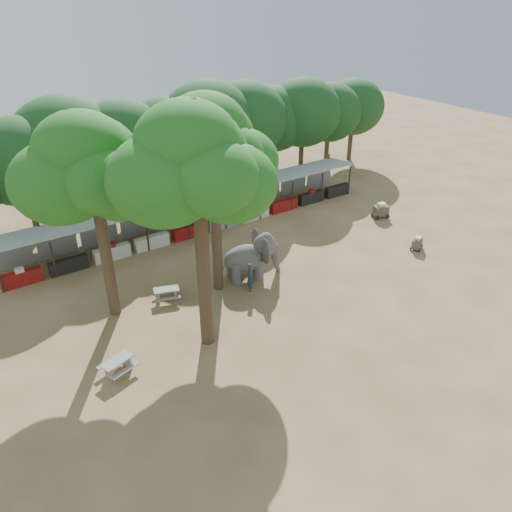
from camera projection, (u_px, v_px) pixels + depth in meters
ground at (323, 321)px, 26.83m from camera, size 100.00×100.00×0.00m
vendor_stalls at (199, 213)px, 36.28m from camera, size 28.00×2.99×2.80m
yard_tree_left at (88, 170)px, 23.58m from camera, size 7.10×6.90×11.02m
yard_tree_center at (192, 166)px, 20.94m from camera, size 7.10×6.90×12.04m
yard_tree_back at (209, 147)px, 25.62m from camera, size 7.10×6.90×11.36m
backdrop_trees at (164, 138)px, 37.90m from camera, size 46.46×5.95×8.33m
elephant at (252, 256)px, 30.13m from camera, size 3.82×2.82×2.84m
handler at (251, 277)px, 29.08m from camera, size 0.74×0.76×1.77m
picnic_table_near at (118, 364)px, 23.09m from camera, size 1.82×1.72×0.74m
picnic_table_far at (167, 293)px, 28.40m from camera, size 1.76×1.67×0.71m
cart_front at (417, 243)px, 33.73m from camera, size 1.13×0.97×0.93m
cart_back at (381, 210)px, 38.19m from camera, size 1.40×1.12×1.19m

